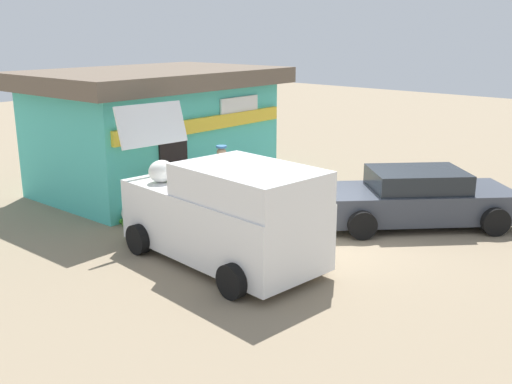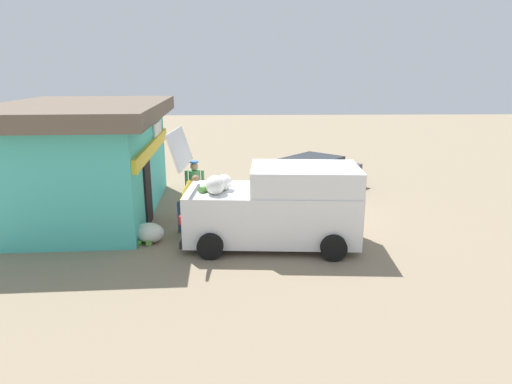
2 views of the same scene
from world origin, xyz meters
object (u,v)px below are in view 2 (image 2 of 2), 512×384
at_px(parked_sedan, 310,177).
at_px(vendor_standing, 195,186).
at_px(unloaded_banana_pile, 149,233).
at_px(paint_bucket, 199,189).
at_px(storefront_bar, 86,157).
at_px(delivery_van, 277,206).
at_px(customer_bending, 189,199).

distance_m(parked_sedan, vendor_standing, 4.62).
xyz_separation_m(unloaded_banana_pile, paint_bucket, (4.58, -0.83, -0.06)).
relative_size(parked_sedan, paint_bucket, 12.33).
relative_size(storefront_bar, paint_bucket, 19.97).
height_order(parked_sedan, unloaded_banana_pile, parked_sedan).
bearing_deg(storefront_bar, delivery_van, -115.70).
bearing_deg(vendor_standing, paint_bucket, 3.83).
xyz_separation_m(parked_sedan, paint_bucket, (0.09, 3.99, -0.44)).
xyz_separation_m(delivery_van, parked_sedan, (4.69, -1.53, -0.38)).
relative_size(delivery_van, parked_sedan, 1.04).
xyz_separation_m(storefront_bar, customer_bending, (-1.78, -3.27, -0.81)).
distance_m(storefront_bar, paint_bucket, 4.08).
bearing_deg(unloaded_banana_pile, customer_bending, -53.35).
height_order(storefront_bar, paint_bucket, storefront_bar).
distance_m(storefront_bar, customer_bending, 3.81).
bearing_deg(parked_sedan, storefront_bar, 105.66).
distance_m(storefront_bar, parked_sedan, 7.48).
height_order(parked_sedan, vendor_standing, vendor_standing).
bearing_deg(parked_sedan, vendor_standing, 124.21).
xyz_separation_m(vendor_standing, customer_bending, (-1.19, 0.05, -0.07)).
xyz_separation_m(delivery_van, unloaded_banana_pile, (0.20, 3.28, -0.76)).
height_order(vendor_standing, customer_bending, vendor_standing).
height_order(vendor_standing, unloaded_banana_pile, vendor_standing).
xyz_separation_m(vendor_standing, unloaded_banana_pile, (-1.90, 1.00, -0.76)).
bearing_deg(unloaded_banana_pile, paint_bucket, -10.22).
relative_size(delivery_van, vendor_standing, 2.67).
bearing_deg(customer_bending, parked_sedan, -45.58).
relative_size(customer_bending, unloaded_banana_pile, 1.64).
bearing_deg(customer_bending, unloaded_banana_pile, 126.65).
bearing_deg(storefront_bar, unloaded_banana_pile, -137.18).
height_order(delivery_van, customer_bending, delivery_van).
xyz_separation_m(storefront_bar, paint_bucket, (2.09, -3.14, -1.56)).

